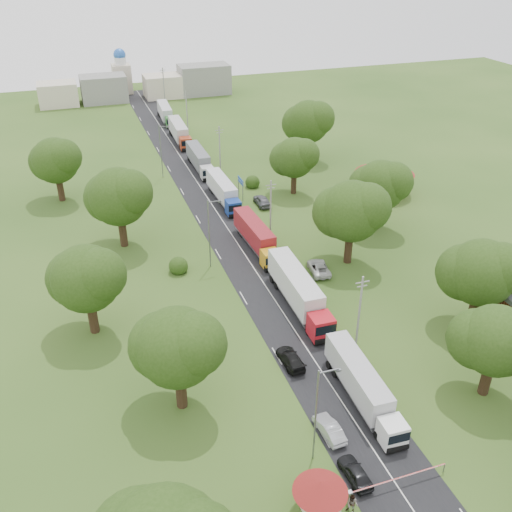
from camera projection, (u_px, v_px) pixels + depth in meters
name	position (u px, v px, depth m)	size (l,w,h in m)	color
ground	(287.00, 319.00, 68.21)	(260.00, 260.00, 0.00)	#2E4D19
road	(238.00, 244.00, 84.66)	(8.00, 200.00, 0.04)	black
boom_barrier	(384.00, 483.00, 46.82)	(9.22, 0.35, 1.18)	slate
guard_booth	(320.00, 493.00, 44.55)	(4.40, 4.40, 3.45)	beige
info_sign	(241.00, 184.00, 96.98)	(0.12, 3.10, 4.10)	slate
pole_1	(359.00, 310.00, 61.68)	(1.60, 0.24, 9.00)	gray
pole_2	(271.00, 208.00, 84.71)	(1.60, 0.24, 9.00)	gray
pole_3	(220.00, 149.00, 107.75)	(1.60, 0.24, 9.00)	gray
pole_4	(187.00, 111.00, 130.78)	(1.60, 0.24, 9.00)	gray
pole_5	(164.00, 84.00, 153.82)	(1.60, 0.24, 9.00)	gray
lamp_0	(318.00, 411.00, 47.51)	(2.03, 0.22, 10.00)	slate
lamp_1	(210.00, 231.00, 76.31)	(2.03, 0.22, 10.00)	slate
lamp_2	(162.00, 149.00, 105.10)	(2.03, 0.22, 10.00)	slate
tree_2	(495.00, 340.00, 54.18)	(8.00, 8.00, 10.10)	#382616
tree_3	(481.00, 272.00, 63.80)	(8.80, 8.80, 11.07)	#382616
tree_4	(351.00, 211.00, 76.34)	(9.60, 9.60, 12.05)	#382616
tree_5	(380.00, 185.00, 85.75)	(8.80, 8.80, 11.07)	#382616
tree_6	(294.00, 157.00, 98.07)	(8.00, 8.00, 10.10)	#382616
tree_7	(308.00, 122.00, 112.33)	(9.60, 9.60, 12.05)	#382616
tree_10	(177.00, 346.00, 52.33)	(8.80, 8.80, 11.07)	#382616
tree_11	(86.00, 278.00, 62.70)	(8.80, 8.80, 11.07)	#382616
tree_12	(118.00, 196.00, 80.54)	(9.60, 9.60, 12.05)	#382616
tree_13	(55.00, 160.00, 95.05)	(8.80, 8.80, 11.07)	#382616
house_cream	(384.00, 174.00, 99.51)	(10.08, 10.08, 5.80)	beige
distant_town	(143.00, 86.00, 157.17)	(52.00, 8.00, 8.00)	gray
church	(122.00, 74.00, 161.49)	(5.00, 5.00, 12.30)	beige
truck_0	(362.00, 385.00, 55.42)	(2.75, 13.60, 3.76)	white
truck_1	(298.00, 291.00, 69.44)	(2.96, 15.77, 4.37)	red
truck_2	(256.00, 236.00, 82.51)	(2.86, 13.96, 3.86)	gold
truck_3	(223.00, 191.00, 97.07)	(2.55, 13.77, 3.81)	navy
truck_4	(199.00, 159.00, 110.46)	(2.42, 13.76, 3.81)	silver
truck_5	(179.00, 132.00, 125.16)	(2.88, 14.59, 4.04)	#9B3217
truck_6	(166.00, 113.00, 138.81)	(2.94, 13.67, 3.78)	#2A6E29
car_lane_front	(355.00, 472.00, 48.02)	(1.62, 4.04, 1.38)	black
car_lane_mid	(329.00, 429.00, 52.22)	(1.46, 4.19, 1.38)	#A4A5AC
car_lane_rear	(291.00, 359.00, 60.83)	(1.93, 4.76, 1.38)	black
car_verge_near	(319.00, 268.00, 77.25)	(2.40, 5.20, 1.44)	silver
car_verge_far	(262.00, 201.00, 96.29)	(1.98, 4.92, 1.68)	#525359
pedestrian_booth	(352.00, 505.00, 44.99)	(0.94, 0.74, 1.94)	gray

